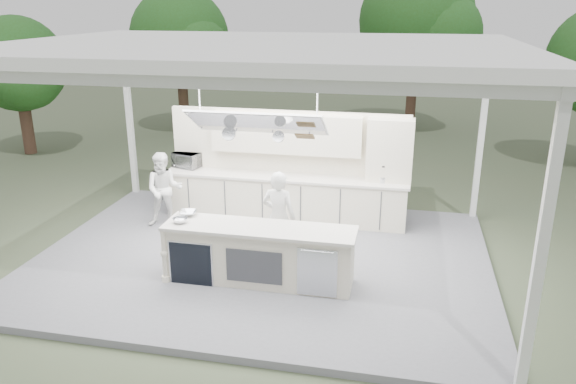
% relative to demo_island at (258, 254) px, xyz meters
% --- Properties ---
extents(ground, '(90.00, 90.00, 0.00)m').
position_rel_demo_island_xyz_m(ground, '(-0.18, 0.91, -0.60)').
color(ground, '#404832').
rests_on(ground, ground).
extents(stage_deck, '(8.00, 6.00, 0.12)m').
position_rel_demo_island_xyz_m(stage_deck, '(-0.18, 0.91, -0.54)').
color(stage_deck, slate).
rests_on(stage_deck, ground).
extents(tent, '(8.20, 6.20, 3.86)m').
position_rel_demo_island_xyz_m(tent, '(-0.18, 0.90, 3.11)').
color(tent, white).
rests_on(tent, ground).
extents(demo_island, '(3.10, 0.79, 0.95)m').
position_rel_demo_island_xyz_m(demo_island, '(0.00, 0.00, 0.00)').
color(demo_island, beige).
rests_on(demo_island, stage_deck).
extents(back_counter, '(5.08, 0.72, 0.95)m').
position_rel_demo_island_xyz_m(back_counter, '(-0.18, 2.81, 0.00)').
color(back_counter, beige).
rests_on(back_counter, stage_deck).
extents(back_wall_unit, '(5.05, 0.48, 2.25)m').
position_rel_demo_island_xyz_m(back_wall_unit, '(0.27, 3.03, 0.98)').
color(back_wall_unit, beige).
rests_on(back_wall_unit, stage_deck).
extents(tree_cluster, '(19.55, 9.40, 5.85)m').
position_rel_demo_island_xyz_m(tree_cluster, '(-0.34, 10.68, 2.69)').
color(tree_cluster, '#452D22').
rests_on(tree_cluster, ground).
extents(head_chef, '(0.66, 0.48, 1.65)m').
position_rel_demo_island_xyz_m(head_chef, '(0.16, 0.80, 0.35)').
color(head_chef, white).
rests_on(head_chef, stage_deck).
extents(sous_chef, '(0.88, 0.78, 1.53)m').
position_rel_demo_island_xyz_m(sous_chef, '(-2.48, 1.97, 0.29)').
color(sous_chef, white).
rests_on(sous_chef, stage_deck).
extents(toaster_oven, '(0.67, 0.54, 0.32)m').
position_rel_demo_island_xyz_m(toaster_oven, '(-2.38, 2.99, 0.64)').
color(toaster_oven, silver).
rests_on(toaster_oven, back_counter).
extents(bowl_large, '(0.35, 0.35, 0.07)m').
position_rel_demo_island_xyz_m(bowl_large, '(-1.28, 0.26, 0.51)').
color(bowl_large, silver).
rests_on(bowl_large, demo_island).
extents(bowl_small, '(0.32, 0.32, 0.08)m').
position_rel_demo_island_xyz_m(bowl_small, '(-1.28, -0.08, 0.51)').
color(bowl_small, silver).
rests_on(bowl_small, demo_island).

